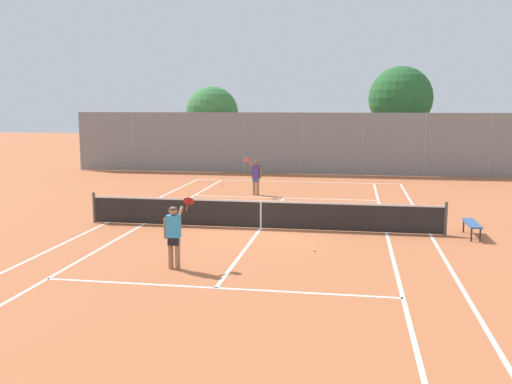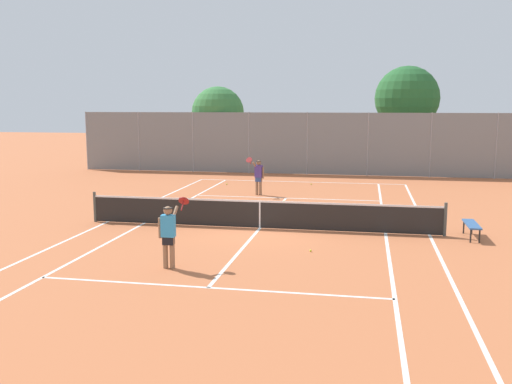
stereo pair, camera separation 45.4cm
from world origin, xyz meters
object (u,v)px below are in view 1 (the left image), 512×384
(player_far_left, at_px, (256,175))
(tree_behind_left, at_px, (211,114))
(tennis_net, at_px, (261,213))
(loose_tennis_ball_3, at_px, (223,184))
(player_near_side, at_px, (174,233))
(loose_tennis_ball_4, at_px, (365,216))
(loose_tennis_ball_2, at_px, (307,184))
(loose_tennis_ball_1, at_px, (314,250))
(courtside_bench, at_px, (472,224))
(tree_behind_right, at_px, (401,100))
(loose_tennis_ball_0, at_px, (282,201))

(player_far_left, bearing_deg, tree_behind_left, 114.56)
(tennis_net, distance_m, tree_behind_left, 18.36)
(player_far_left, distance_m, loose_tennis_ball_3, 3.89)
(tennis_net, distance_m, player_near_side, 5.27)
(tennis_net, bearing_deg, player_far_left, 101.03)
(loose_tennis_ball_3, height_order, loose_tennis_ball_4, same)
(loose_tennis_ball_2, height_order, loose_tennis_ball_3, same)
(loose_tennis_ball_1, xyz_separation_m, courtside_bench, (4.75, 2.63, 0.38))
(loose_tennis_ball_3, distance_m, courtside_bench, 14.54)
(player_near_side, bearing_deg, loose_tennis_ball_3, 98.36)
(player_near_side, bearing_deg, loose_tennis_ball_2, 82.58)
(player_near_side, height_order, tree_behind_left, tree_behind_left)
(player_near_side, distance_m, tree_behind_right, 24.97)
(loose_tennis_ball_1, bearing_deg, tree_behind_right, 79.54)
(tennis_net, bearing_deg, courtside_bench, -1.12)
(tennis_net, bearing_deg, loose_tennis_ball_0, 89.44)
(loose_tennis_ball_2, bearing_deg, tree_behind_right, 55.64)
(player_far_left, xyz_separation_m, loose_tennis_ball_1, (3.35, -9.80, -0.89))
(loose_tennis_ball_1, height_order, tree_behind_right, tree_behind_right)
(tennis_net, relative_size, player_near_side, 6.76)
(loose_tennis_ball_1, height_order, loose_tennis_ball_2, same)
(player_far_left, relative_size, tree_behind_left, 0.34)
(loose_tennis_ball_3, relative_size, loose_tennis_ball_4, 1.00)
(loose_tennis_ball_2, bearing_deg, loose_tennis_ball_1, -84.62)
(loose_tennis_ball_2, distance_m, tree_behind_right, 10.24)
(tennis_net, distance_m, loose_tennis_ball_4, 4.35)
(player_near_side, xyz_separation_m, loose_tennis_ball_1, (3.37, 2.30, -0.89))
(player_far_left, bearing_deg, loose_tennis_ball_2, 62.05)
(player_far_left, xyz_separation_m, loose_tennis_ball_3, (-2.25, 3.04, -0.89))
(loose_tennis_ball_2, bearing_deg, loose_tennis_ball_0, -96.52)
(player_near_side, relative_size, loose_tennis_ball_2, 26.88)
(loose_tennis_ball_0, relative_size, loose_tennis_ball_4, 1.00)
(loose_tennis_ball_1, relative_size, courtside_bench, 0.04)
(loose_tennis_ball_1, height_order, tree_behind_left, tree_behind_left)
(loose_tennis_ball_3, bearing_deg, tree_behind_right, 41.67)
(loose_tennis_ball_1, relative_size, loose_tennis_ball_4, 1.00)
(player_near_side, relative_size, loose_tennis_ball_1, 26.88)
(loose_tennis_ball_2, bearing_deg, tree_behind_left, 137.12)
(player_near_side, xyz_separation_m, loose_tennis_ball_3, (-2.23, 15.14, -0.89))
(tennis_net, bearing_deg, tree_behind_right, 72.33)
(loose_tennis_ball_0, relative_size, tree_behind_left, 0.01)
(loose_tennis_ball_3, bearing_deg, loose_tennis_ball_2, 11.03)
(player_far_left, bearing_deg, loose_tennis_ball_3, 126.51)
(loose_tennis_ball_4, bearing_deg, loose_tennis_ball_0, 140.61)
(player_near_side, bearing_deg, courtside_bench, 31.30)
(tree_behind_left, bearing_deg, player_near_side, -78.34)
(loose_tennis_ball_1, height_order, courtside_bench, courtside_bench)
(tennis_net, height_order, loose_tennis_ball_4, tennis_net)
(loose_tennis_ball_1, bearing_deg, loose_tennis_ball_4, 74.01)
(player_far_left, distance_m, courtside_bench, 10.83)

